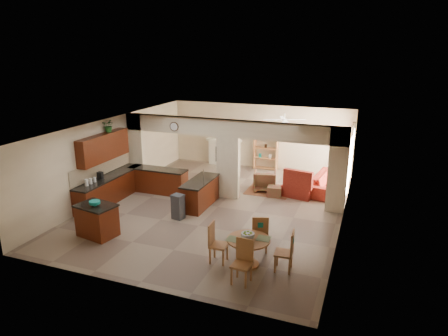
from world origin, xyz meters
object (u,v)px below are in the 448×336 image
at_px(dining_table, 248,248).
at_px(armchair, 265,180).
at_px(sofa, 329,183).
at_px(kitchen_island, 97,220).

relative_size(dining_table, armchair, 1.26).
bearing_deg(dining_table, sofa, 78.62).
xyz_separation_m(sofa, armchair, (-2.27, -0.66, 0.04)).
bearing_deg(armchair, kitchen_island, 44.81).
relative_size(dining_table, sofa, 0.45).
relative_size(sofa, armchair, 2.81).
bearing_deg(sofa, armchair, 113.06).
bearing_deg(sofa, kitchen_island, 143.31).
bearing_deg(dining_table, armchair, 100.86).
xyz_separation_m(kitchen_island, sofa, (5.71, 6.03, -0.13)).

